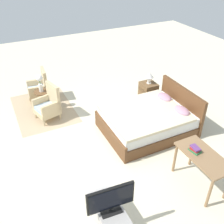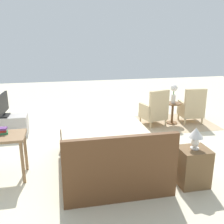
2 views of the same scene
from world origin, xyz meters
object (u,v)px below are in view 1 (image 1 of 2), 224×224
object	(u,v)px
armchair_by_window_left	(40,88)
flower_vase	(40,81)
book_stack	(195,149)
armchair_by_window_right	(48,105)
side_table	(43,98)
nightstand	(148,93)
tv_flatscreen	(111,200)
tv_stand	(111,220)
vanity_desk	(203,160)
table_lamp	(149,76)
bed	(149,120)

from	to	relation	value
armchair_by_window_left	flower_vase	size ratio (longest dim) A/B	1.93
armchair_by_window_left	book_stack	bearing A→B (deg)	23.72
armchair_by_window_right	side_table	bearing A→B (deg)	-175.65
armchair_by_window_left	nightstand	xyz separation A→B (m)	(1.43, 2.72, -0.09)
tv_flatscreen	armchair_by_window_left	bearing A→B (deg)	-179.26
armchair_by_window_left	tv_stand	bearing A→B (deg)	0.74
armchair_by_window_left	vanity_desk	size ratio (longest dim) A/B	0.88
armchair_by_window_left	table_lamp	bearing A→B (deg)	62.38
armchair_by_window_right	table_lamp	bearing A→B (deg)	81.38
bed	tv_flatscreen	distance (m)	2.81
tv_stand	book_stack	bearing A→B (deg)	99.21
bed	armchair_by_window_left	xyz separation A→B (m)	(-2.58, -2.01, 0.08)
bed	armchair_by_window_right	distance (m)	2.55
armchair_by_window_left	tv_stand	xyz separation A→B (m)	(4.56, 0.06, -0.14)
tv_flatscreen	vanity_desk	bearing A→B (deg)	94.36
armchair_by_window_right	side_table	world-z (taller)	armchair_by_window_right
book_stack	bed	bearing A→B (deg)	175.46
table_lamp	tv_flatscreen	distance (m)	4.11
armchair_by_window_left	tv_stand	distance (m)	4.56
armchair_by_window_right	tv_flatscreen	xyz separation A→B (m)	(3.55, 0.06, 0.35)
side_table	nightstand	bearing A→B (deg)	71.69
armchair_by_window_right	flower_vase	distance (m)	0.68
bed	vanity_desk	world-z (taller)	bed
flower_vase	tv_flatscreen	world-z (taller)	flower_vase
table_lamp	book_stack	size ratio (longest dim) A/B	1.48
nightstand	flower_vase	bearing A→B (deg)	-108.31
flower_vase	tv_flatscreen	distance (m)	4.05
armchair_by_window_left	armchair_by_window_right	bearing A→B (deg)	-0.10
side_table	tv_stand	bearing A→B (deg)	1.40
bed	armchair_by_window_left	bearing A→B (deg)	-142.14
tv_stand	vanity_desk	world-z (taller)	vanity_desk
armchair_by_window_left	armchair_by_window_right	xyz separation A→B (m)	(1.01, -0.00, 0.00)
nightstand	tv_stand	world-z (taller)	nightstand
armchair_by_window_left	side_table	world-z (taller)	armchair_by_window_left
bed	tv_stand	world-z (taller)	bed
flower_vase	book_stack	world-z (taller)	flower_vase
bed	flower_vase	bearing A→B (deg)	-135.33
bed	armchair_by_window_right	xyz separation A→B (m)	(-1.57, -2.01, 0.08)
bed	armchair_by_window_right	world-z (taller)	bed
armchair_by_window_left	flower_vase	distance (m)	0.69
side_table	flower_vase	bearing A→B (deg)	180.00
side_table	book_stack	distance (m)	4.23
flower_vase	tv_flatscreen	bearing A→B (deg)	1.39
tv_stand	vanity_desk	size ratio (longest dim) A/B	0.92
side_table	tv_flatscreen	bearing A→B (deg)	1.39
nightstand	table_lamp	distance (m)	0.51
armchair_by_window_left	nightstand	size ratio (longest dim) A/B	1.56
side_table	flower_vase	world-z (taller)	flower_vase
armchair_by_window_right	tv_stand	size ratio (longest dim) A/B	0.96
armchair_by_window_right	table_lamp	distance (m)	2.79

